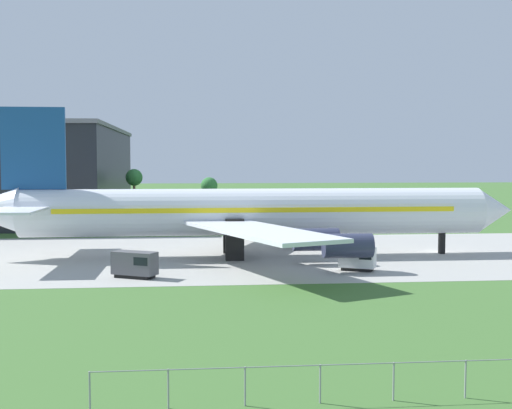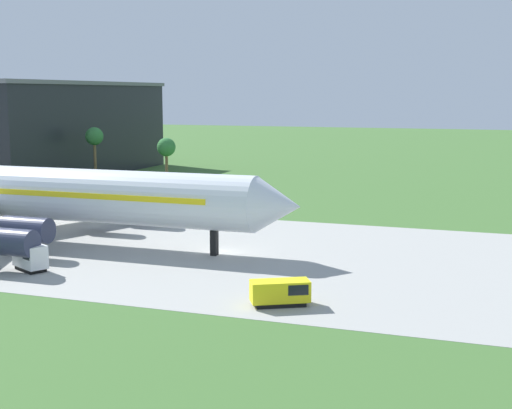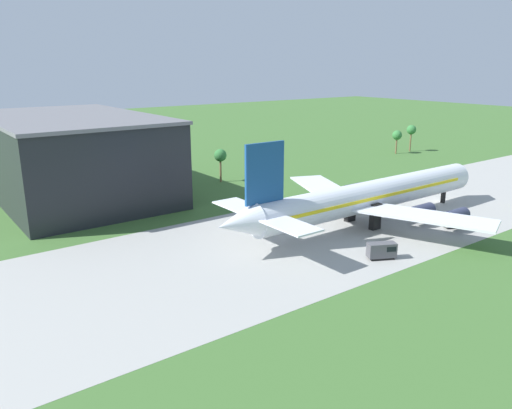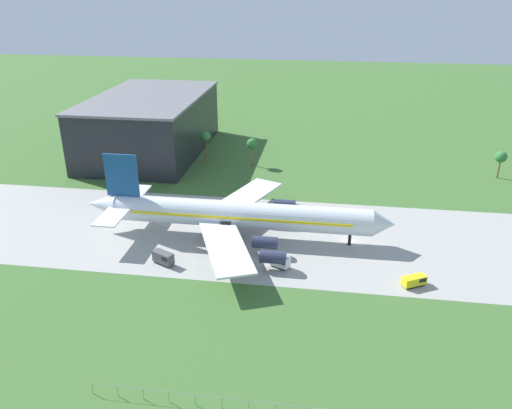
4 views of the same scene
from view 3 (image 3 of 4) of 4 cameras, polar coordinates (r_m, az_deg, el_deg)
ground_plane at (r=131.81m, az=20.00°, el=0.36°), size 600.00×600.00×0.00m
taxiway_strip at (r=131.81m, az=20.00°, el=0.36°), size 320.00×44.00×0.02m
jet_airliner at (r=107.71m, az=12.81°, el=0.93°), size 75.09×54.05×19.95m
baggage_tug at (r=111.48m, az=21.73°, el=-1.74°), size 4.60×3.66×2.78m
fuel_truck at (r=89.98m, az=14.24°, el=-5.10°), size 5.32×4.02×2.93m
terminal_building at (r=136.10m, az=-20.35°, el=5.24°), size 36.72×61.20×20.58m
palm_tree_row at (r=166.24m, az=6.94°, el=7.04°), size 107.14×3.60×11.34m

